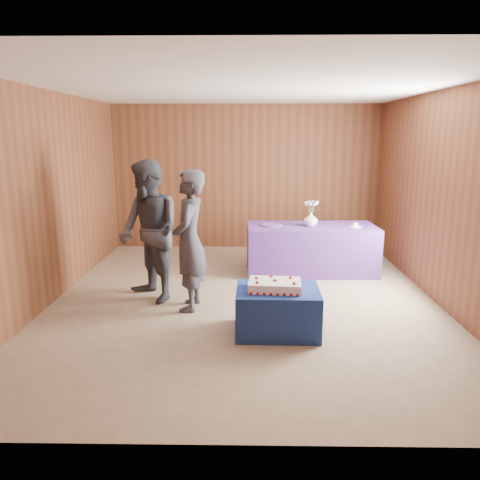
{
  "coord_description": "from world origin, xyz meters",
  "views": [
    {
      "loc": [
        0.04,
        -5.9,
        2.14
      ],
      "look_at": [
        -0.06,
        0.1,
        0.79
      ],
      "focal_mm": 35.0,
      "sensor_mm": 36.0,
      "label": 1
    }
  ],
  "objects_px": {
    "sheet_cake": "(275,285)",
    "vase": "(311,219)",
    "cake_table": "(277,311)",
    "guest_right": "(149,232)",
    "guest_left": "(189,241)",
    "serving_table": "(311,249)"
  },
  "relations": [
    {
      "from": "sheet_cake",
      "to": "guest_right",
      "type": "height_order",
      "value": "guest_right"
    },
    {
      "from": "cake_table",
      "to": "serving_table",
      "type": "bearing_deg",
      "value": 75.05
    },
    {
      "from": "cake_table",
      "to": "guest_right",
      "type": "height_order",
      "value": "guest_right"
    },
    {
      "from": "cake_table",
      "to": "guest_left",
      "type": "height_order",
      "value": "guest_left"
    },
    {
      "from": "guest_left",
      "to": "sheet_cake",
      "type": "bearing_deg",
      "value": 55.3
    },
    {
      "from": "cake_table",
      "to": "vase",
      "type": "bearing_deg",
      "value": 75.37
    },
    {
      "from": "cake_table",
      "to": "vase",
      "type": "xyz_separation_m",
      "value": [
        0.65,
        2.31,
        0.61
      ]
    },
    {
      "from": "serving_table",
      "to": "guest_right",
      "type": "bearing_deg",
      "value": -151.14
    },
    {
      "from": "cake_table",
      "to": "vase",
      "type": "relative_size",
      "value": 4.06
    },
    {
      "from": "vase",
      "to": "guest_left",
      "type": "relative_size",
      "value": 0.13
    },
    {
      "from": "cake_table",
      "to": "guest_right",
      "type": "relative_size",
      "value": 0.49
    },
    {
      "from": "cake_table",
      "to": "serving_table",
      "type": "distance_m",
      "value": 2.44
    },
    {
      "from": "sheet_cake",
      "to": "guest_left",
      "type": "relative_size",
      "value": 0.35
    },
    {
      "from": "vase",
      "to": "guest_left",
      "type": "xyz_separation_m",
      "value": [
        -1.69,
        -1.59,
        0.01
      ]
    },
    {
      "from": "guest_left",
      "to": "guest_right",
      "type": "relative_size",
      "value": 0.94
    },
    {
      "from": "sheet_cake",
      "to": "guest_left",
      "type": "distance_m",
      "value": 1.29
    },
    {
      "from": "serving_table",
      "to": "guest_right",
      "type": "relative_size",
      "value": 1.08
    },
    {
      "from": "sheet_cake",
      "to": "guest_right",
      "type": "xyz_separation_m",
      "value": [
        -1.56,
        1.05,
        0.37
      ]
    },
    {
      "from": "cake_table",
      "to": "guest_left",
      "type": "relative_size",
      "value": 0.52
    },
    {
      "from": "guest_left",
      "to": "guest_right",
      "type": "height_order",
      "value": "guest_right"
    },
    {
      "from": "sheet_cake",
      "to": "vase",
      "type": "height_order",
      "value": "vase"
    },
    {
      "from": "guest_right",
      "to": "vase",
      "type": "bearing_deg",
      "value": 79.74
    }
  ]
}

